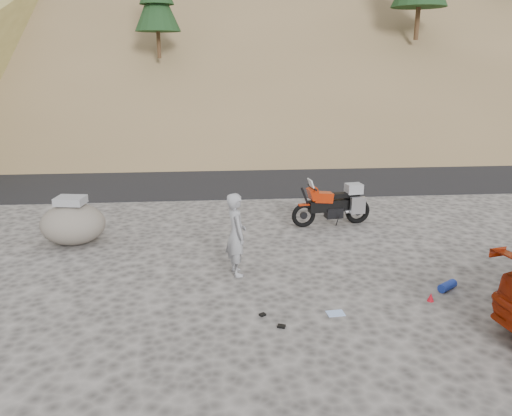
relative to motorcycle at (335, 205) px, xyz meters
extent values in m
plane|color=#3F3C3A|center=(-1.41, -2.87, -0.55)|extent=(140.00, 140.00, 0.00)
cube|color=black|center=(-1.41, 6.13, -0.55)|extent=(120.00, 7.00, 0.05)
cube|color=brown|center=(0.59, 27.13, 7.45)|extent=(110.00, 51.90, 46.72)
cube|color=brown|center=(0.59, 27.13, 7.75)|extent=(110.00, 43.28, 36.46)
cylinder|color=#3C2415|center=(-5.41, 11.13, 4.35)|extent=(0.17, 0.17, 1.40)
cone|color=black|center=(-5.41, 11.13, 5.89)|extent=(2.00, 2.00, 2.25)
cylinder|color=#3C2415|center=(6.59, 12.13, 5.40)|extent=(0.22, 0.22, 1.82)
torus|color=black|center=(-0.85, -0.13, -0.23)|extent=(0.65, 0.22, 0.64)
cylinder|color=black|center=(-0.85, -0.13, -0.23)|extent=(0.20, 0.09, 0.19)
torus|color=black|center=(0.63, 0.10, -0.23)|extent=(0.69, 0.24, 0.68)
cylinder|color=black|center=(0.63, 0.10, -0.23)|extent=(0.22, 0.11, 0.21)
cylinder|color=black|center=(-0.77, -0.12, 0.13)|extent=(0.37, 0.11, 0.78)
cylinder|color=black|center=(-0.64, -0.10, 0.50)|extent=(0.14, 0.60, 0.04)
cube|color=black|center=(-0.13, -0.02, -0.02)|extent=(1.18, 0.41, 0.29)
cube|color=black|center=(-0.04, 0.00, -0.21)|extent=(0.47, 0.35, 0.27)
cube|color=#972108|center=(-0.35, -0.06, 0.22)|extent=(0.55, 0.37, 0.30)
cube|color=#972108|center=(-0.61, -0.10, 0.34)|extent=(0.34, 0.37, 0.34)
cube|color=silver|center=(-0.67, -0.11, 0.59)|extent=(0.16, 0.30, 0.25)
cube|color=black|center=(0.11, 0.02, 0.24)|extent=(0.56, 0.29, 0.12)
cube|color=black|center=(0.47, 0.08, 0.21)|extent=(0.36, 0.23, 0.10)
cube|color=silver|center=(0.55, -0.16, 0.01)|extent=(0.40, 0.18, 0.43)
cube|color=silver|center=(0.47, 0.33, 0.01)|extent=(0.40, 0.18, 0.43)
cube|color=gray|center=(0.49, 0.08, 0.40)|extent=(0.45, 0.39, 0.25)
cube|color=#972108|center=(-0.85, -0.13, 0.06)|extent=(0.30, 0.16, 0.04)
cylinder|color=black|center=(0.04, -0.17, -0.37)|extent=(0.05, 0.20, 0.35)
cylinder|color=silver|center=(0.46, -0.06, -0.16)|extent=(0.45, 0.16, 0.12)
imported|color=gray|center=(-2.70, -2.89, -0.55)|extent=(0.53, 0.69, 1.68)
ellipsoid|color=#57534A|center=(-6.40, -0.85, -0.07)|extent=(1.82, 1.69, 0.96)
cube|color=gray|center=(-6.40, -0.85, 0.50)|extent=(0.72, 0.59, 0.18)
cylinder|color=navy|center=(1.20, -3.97, -0.46)|extent=(0.44, 0.37, 0.17)
cone|color=red|center=(0.71, -4.38, -0.47)|extent=(0.16, 0.16, 0.15)
cube|color=black|center=(-2.07, -5.06, -0.53)|extent=(0.15, 0.13, 0.04)
cube|color=black|center=(-2.34, -4.65, -0.53)|extent=(0.13, 0.12, 0.03)
cube|color=#94B2E4|center=(-1.09, -4.69, -0.54)|extent=(0.31, 0.24, 0.01)
camera|label=1|loc=(-3.08, -12.16, 3.60)|focal=35.00mm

